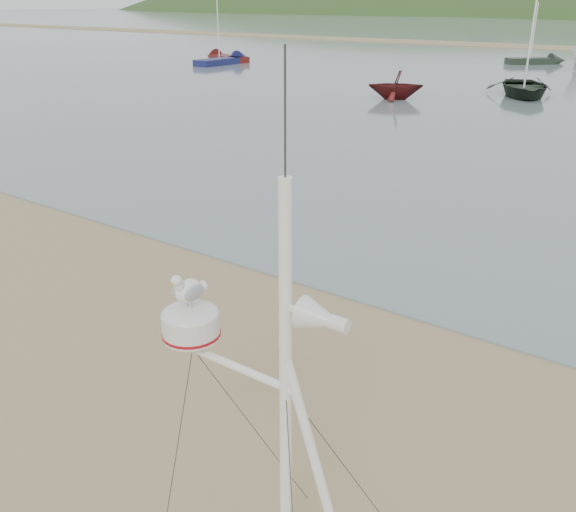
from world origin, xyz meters
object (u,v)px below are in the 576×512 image
Objects in this scene: sailboat_blue_near at (232,60)px; mast_rig at (277,498)px; dinghy_red_far at (220,57)px; boat_red at (397,72)px; boat_dark at (530,49)px; sailboat_dark_mid at (543,61)px.

mast_rig is at bearing -49.05° from sailboat_blue_near.
mast_rig is 52.85m from dinghy_red_far.
dinghy_red_far is 2.94m from sailboat_blue_near.
mast_rig is at bearing -5.30° from boat_red.
mast_rig is 0.96× the size of boat_dark.
mast_rig reaches higher than sailboat_dark_mid.
sailboat_dark_mid is 26.11m from sailboat_blue_near.
boat_dark is 20.27m from sailboat_dark_mid.
mast_rig is at bearing -102.00° from boat_dark.
boat_dark is 28.97m from dinghy_red_far.
boat_dark is (-7.24, 32.86, 1.41)m from mast_rig.
boat_dark is at bearing -10.97° from sailboat_blue_near.
boat_dark is at bearing 103.53° from boat_red.
mast_rig reaches higher than dinghy_red_far.
dinghy_red_far is at bearing -146.36° from boat_red.
sailboat_blue_near reaches higher than boat_red.
mast_rig is 1.68× the size of boat_red.
boat_dark is 26.16m from sailboat_blue_near.
sailboat_dark_mid is (-4.06, 19.73, -2.28)m from boat_dark.
sailboat_blue_near is at bearing 144.61° from boat_dark.
mast_rig is 0.78× the size of sailboat_blue_near.
mast_rig is 53.80m from sailboat_dark_mid.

